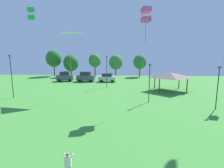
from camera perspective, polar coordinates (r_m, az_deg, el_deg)
name	(u,v)px	position (r m, az deg, el deg)	size (l,w,h in m)	color
person_standing_mid_field	(68,164)	(10.83, -14.13, -24.11)	(0.52, 0.50, 1.73)	navy
kite_flying_1	(31,14)	(45.01, -24.84, 20.13)	(1.97, 1.92, 2.56)	green
kite_flying_3	(146,15)	(24.52, 11.04, 21.28)	(1.32, 1.37, 4.33)	#E54C93
kite_flying_6	(66,41)	(28.02, -14.79, 13.53)	(3.80, 2.94, 4.85)	white
parked_car_leftmost	(65,77)	(48.23, -15.12, 2.38)	(4.50, 2.50, 2.58)	#4C5156
parked_car_second_from_left	(86,77)	(46.30, -8.59, 2.34)	(4.82, 2.25, 2.63)	#4C5156
parked_car_third_from_left	(107,78)	(45.48, -1.55, 2.09)	(4.77, 2.33, 2.21)	silver
park_pavilion	(170,75)	(35.76, 18.49, 2.80)	(6.45, 5.92, 3.60)	brown
light_post_0	(11,74)	(32.29, -29.99, 2.79)	(0.36, 0.20, 6.95)	#2D2D33
light_post_1	(149,81)	(26.09, 12.11, 1.11)	(0.36, 0.20, 5.67)	#2D2D33
light_post_2	(107,70)	(37.25, -1.71, 4.63)	(0.36, 0.20, 6.77)	#2D2D33
light_post_3	(218,85)	(25.73, 31.27, -0.33)	(0.36, 0.20, 5.54)	#2D2D33
treeline_tree_0	(54,59)	(61.21, -18.50, 7.88)	(5.03, 5.03, 8.54)	brown
treeline_tree_1	(71,63)	(58.09, -13.25, 6.69)	(4.85, 4.85, 7.05)	brown
treeline_tree_2	(95,61)	(56.03, -5.63, 7.62)	(3.89, 3.89, 7.34)	brown
treeline_tree_3	(116,62)	(56.86, 1.26, 7.11)	(4.36, 4.36, 7.02)	brown
treeline_tree_4	(140,62)	(56.82, 9.12, 7.12)	(4.16, 4.16, 7.04)	brown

